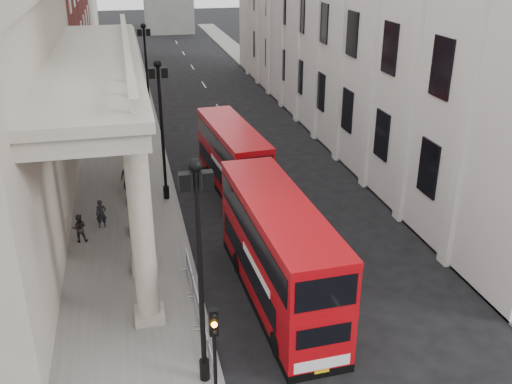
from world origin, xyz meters
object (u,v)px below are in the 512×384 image
at_px(bus_far, 233,157).
at_px(pedestrian_c, 128,176).
at_px(bus_near, 278,250).
at_px(lamp_post_mid, 161,122).
at_px(lamp_post_north, 146,67).
at_px(pedestrian_a, 101,214).
at_px(pedestrian_b, 79,228).
at_px(lamp_post_south, 200,261).
at_px(traffic_light, 214,346).

distance_m(bus_far, pedestrian_c, 6.67).
bearing_deg(bus_far, bus_near, -96.68).
xyz_separation_m(lamp_post_mid, lamp_post_north, (0.00, 16.00, 0.00)).
distance_m(lamp_post_mid, bus_far, 5.16).
distance_m(lamp_post_north, pedestrian_a, 19.83).
height_order(bus_near, pedestrian_b, bus_near).
height_order(lamp_post_mid, bus_near, lamp_post_mid).
distance_m(lamp_post_south, bus_far, 17.63).
xyz_separation_m(lamp_post_north, bus_near, (3.86, -27.52, -2.51)).
bearing_deg(bus_far, lamp_post_mid, -173.19).
height_order(traffic_light, bus_near, bus_near).
bearing_deg(bus_near, bus_far, 85.80).
distance_m(traffic_light, pedestrian_b, 14.57).
distance_m(lamp_post_south, traffic_light, 2.71).
xyz_separation_m(lamp_post_south, bus_near, (3.86, 4.48, -2.51)).
relative_size(lamp_post_south, pedestrian_c, 4.77).
bearing_deg(bus_far, lamp_post_north, 100.95).
xyz_separation_m(lamp_post_mid, bus_near, (3.86, -11.52, -2.51)).
distance_m(lamp_post_south, pedestrian_c, 18.59).
bearing_deg(pedestrian_c, bus_near, -53.61).
relative_size(traffic_light, pedestrian_a, 2.74).
height_order(lamp_post_mid, pedestrian_c, lamp_post_mid).
relative_size(lamp_post_mid, traffic_light, 1.93).
bearing_deg(traffic_light, lamp_post_mid, 90.32).
height_order(lamp_post_south, pedestrian_c, lamp_post_south).
height_order(lamp_post_north, traffic_light, lamp_post_north).
height_order(bus_near, bus_far, bus_near).
relative_size(lamp_post_north, bus_far, 0.86).
height_order(lamp_post_north, pedestrian_c, lamp_post_north).
bearing_deg(bus_near, lamp_post_mid, 106.19).
distance_m(pedestrian_a, pedestrian_b, 1.78).
distance_m(lamp_post_mid, traffic_light, 18.11).
distance_m(lamp_post_north, pedestrian_c, 14.67).
distance_m(bus_near, bus_far, 12.41).
xyz_separation_m(traffic_light, pedestrian_a, (-3.82, 14.96, -2.20)).
xyz_separation_m(lamp_post_south, pedestrian_a, (-3.72, 12.94, -4.01)).
height_order(pedestrian_a, pedestrian_c, pedestrian_c).
bearing_deg(pedestrian_a, lamp_post_south, -79.37).
relative_size(lamp_post_mid, bus_near, 0.78).
distance_m(traffic_light, pedestrian_c, 20.30).
height_order(lamp_post_mid, pedestrian_b, lamp_post_mid).
bearing_deg(lamp_post_south, traffic_light, -87.16).
height_order(lamp_post_mid, bus_far, lamp_post_mid).
distance_m(lamp_post_mid, pedestrian_c, 4.93).
relative_size(pedestrian_a, pedestrian_c, 0.90).
relative_size(lamp_post_south, bus_near, 0.78).
bearing_deg(lamp_post_north, traffic_light, -89.83).
bearing_deg(lamp_post_mid, pedestrian_c, 137.15).
bearing_deg(bus_far, traffic_light, -107.24).
bearing_deg(traffic_light, pedestrian_b, 109.86).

